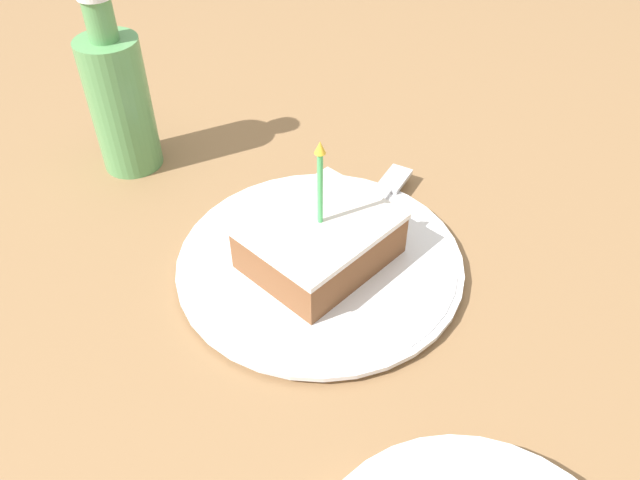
% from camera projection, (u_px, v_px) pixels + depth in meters
% --- Properties ---
extents(ground_plane, '(2.40, 2.40, 0.04)m').
position_uv_depth(ground_plane, '(301.00, 277.00, 0.62)').
color(ground_plane, olive).
rests_on(ground_plane, ground).
extents(plate, '(0.27, 0.27, 0.01)m').
position_uv_depth(plate, '(320.00, 262.00, 0.59)').
color(plate, silver).
rests_on(plate, ground_plane).
extents(cake_slice, '(0.11, 0.13, 0.13)m').
position_uv_depth(cake_slice, '(320.00, 240.00, 0.57)').
color(cake_slice, brown).
rests_on(cake_slice, plate).
extents(fork, '(0.07, 0.19, 0.00)m').
position_uv_depth(fork, '(372.00, 209.00, 0.64)').
color(fork, silver).
rests_on(fork, plate).
extents(bottle, '(0.07, 0.07, 0.20)m').
position_uv_depth(bottle, '(119.00, 100.00, 0.67)').
color(bottle, '#599959').
rests_on(bottle, ground_plane).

